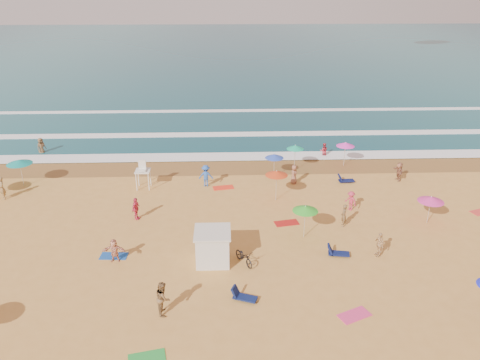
{
  "coord_description": "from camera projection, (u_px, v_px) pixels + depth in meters",
  "views": [
    {
      "loc": [
        -3.39,
        -27.7,
        16.18
      ],
      "look_at": [
        -2.19,
        6.0,
        1.5
      ],
      "focal_mm": 35.0,
      "sensor_mm": 36.0,
      "label": 1
    }
  ],
  "objects": [
    {
      "name": "ground",
      "position": [
        275.0,
        235.0,
        31.95
      ],
      "size": [
        220.0,
        220.0,
        0.0
      ],
      "primitive_type": "plane",
      "color": "gold",
      "rests_on": "ground"
    },
    {
      "name": "ocean",
      "position": [
        237.0,
        52.0,
        108.92
      ],
      "size": [
        220.0,
        140.0,
        0.18
      ],
      "primitive_type": "cube",
      "color": "#0C4756",
      "rests_on": "ground"
    },
    {
      "name": "wet_sand",
      "position": [
        261.0,
        167.0,
        43.4
      ],
      "size": [
        220.0,
        220.0,
        0.0
      ],
      "primitive_type": "plane",
      "color": "olive",
      "rests_on": "ground"
    },
    {
      "name": "surf_foam",
      "position": [
        255.0,
        136.0,
        51.44
      ],
      "size": [
        200.0,
        18.7,
        0.05
      ],
      "color": "white",
      "rests_on": "ground"
    },
    {
      "name": "cabana",
      "position": [
        213.0,
        247.0,
        28.56
      ],
      "size": [
        2.0,
        2.0,
        2.0
      ],
      "primitive_type": "cube",
      "color": "silver",
      "rests_on": "ground"
    },
    {
      "name": "cabana_roof",
      "position": [
        212.0,
        232.0,
        28.14
      ],
      "size": [
        2.2,
        2.2,
        0.12
      ],
      "primitive_type": "cube",
      "color": "silver",
      "rests_on": "cabana"
    },
    {
      "name": "bicycle",
      "position": [
        244.0,
        257.0,
        28.55
      ],
      "size": [
        1.46,
        1.91,
        0.96
      ],
      "primitive_type": "imported",
      "rotation": [
        0.0,
        0.0,
        0.51
      ],
      "color": "black",
      "rests_on": "ground"
    },
    {
      "name": "lifeguard_stand",
      "position": [
        143.0,
        176.0,
        38.6
      ],
      "size": [
        1.2,
        1.2,
        2.1
      ],
      "primitive_type": null,
      "color": "white",
      "rests_on": "ground"
    },
    {
      "name": "beach_umbrellas",
      "position": [
        328.0,
        200.0,
        32.11
      ],
      "size": [
        59.05,
        30.65,
        0.79
      ],
      "color": "#15AE81",
      "rests_on": "ground"
    },
    {
      "name": "loungers",
      "position": [
        356.0,
        265.0,
        28.26
      ],
      "size": [
        52.4,
        20.97,
        0.34
      ],
      "color": "#0F204D",
      "rests_on": "ground"
    },
    {
      "name": "towels",
      "position": [
        295.0,
        261.0,
        28.97
      ],
      "size": [
        38.92,
        21.07,
        0.03
      ],
      "color": "red",
      "rests_on": "ground"
    },
    {
      "name": "beachgoers",
      "position": [
        252.0,
        191.0,
        36.62
      ],
      "size": [
        50.19,
        25.76,
        2.14
      ],
      "color": "brown",
      "rests_on": "ground"
    }
  ]
}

